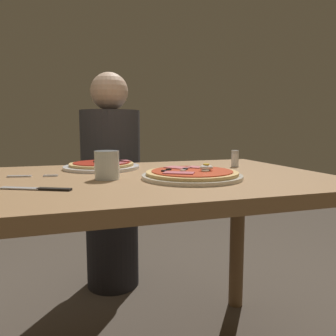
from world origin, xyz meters
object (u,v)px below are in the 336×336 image
Objects in this scene: dining_table at (136,209)px; knife at (41,189)px; salt_shaker at (235,159)px; pizza_across_left at (102,166)px; pizza_foreground at (192,175)px; fork at (29,176)px; diner_person at (111,187)px; water_glass_near at (107,167)px.

dining_table is 0.34m from knife.
dining_table is 0.48m from salt_shaker.
pizza_foreground is at bearing -54.25° from pizza_across_left.
dining_table is 4.07× the size of pizza_foreground.
fork is at bearing -177.63° from salt_shaker.
dining_table is 0.36m from fork.
diner_person is at bearing 87.66° from dining_table.
water_glass_near reaches higher than pizza_foreground.
fork is (-0.24, 0.13, -0.04)m from water_glass_near.
salt_shaker reaches higher than pizza_foreground.
knife is at bearing -172.85° from pizza_foreground.
water_glass_near is at bearing 80.85° from diner_person.
fork is at bearing 163.08° from dining_table.
diner_person is (0.13, 0.79, -0.21)m from water_glass_near.
diner_person is (-0.41, 0.63, -0.20)m from salt_shaker.
salt_shaker is 0.78m from diner_person.
knife is 0.78m from salt_shaker.
pizza_across_left is at bearing 28.73° from fork.
diner_person reaches higher than pizza_across_left.
dining_table is 19.26× the size of salt_shaker.
pizza_foreground is 0.27m from water_glass_near.
pizza_across_left reaches higher than dining_table.
fork is (-0.49, 0.19, -0.01)m from pizza_foreground.
pizza_across_left is at bearing 86.44° from water_glass_near.
pizza_foreground reaches higher than pizza_across_left.
dining_table is 8.19× the size of fork.
knife is (-0.20, -0.39, -0.01)m from pizza_across_left.
water_glass_near is at bearing 165.03° from pizza_foreground.
salt_shaker is (0.52, -0.11, 0.02)m from pizza_across_left.
dining_table is 0.22m from pizza_foreground.
diner_person is at bearing 70.92° from knife.
fork is (-0.33, 0.10, 0.11)m from dining_table.
water_glass_near is at bearing -165.16° from dining_table.
pizza_foreground is 0.36m from salt_shaker.
salt_shaker is (0.28, 0.23, 0.02)m from pizza_foreground.
pizza_across_left is 1.85× the size of fork.
knife is (0.05, -0.25, 0.00)m from fork.
pizza_across_left is at bearing 108.23° from dining_table.
pizza_across_left is 0.29m from fork.
pizza_foreground is at bearing -21.57° from fork.
fork is 0.77m from salt_shaker.
water_glass_near is 0.56m from salt_shaker.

